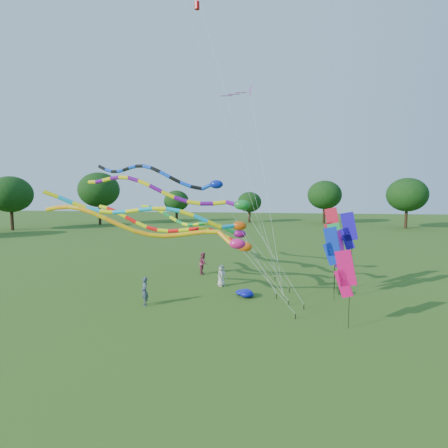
# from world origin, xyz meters

# --- Properties ---
(ground) EXTENTS (160.00, 160.00, 0.00)m
(ground) POSITION_xyz_m (0.00, 0.00, 0.00)
(ground) COLOR #295717
(ground) RESTS_ON ground
(tree_ring) EXTENTS (120.03, 122.73, 9.47)m
(tree_ring) POSITION_xyz_m (2.65, -0.43, 5.74)
(tree_ring) COLOR #382314
(tree_ring) RESTS_ON ground
(tube_kite_red) EXTENTS (13.97, 4.98, 6.29)m
(tube_kite_red) POSITION_xyz_m (-4.12, 5.97, 4.08)
(tube_kite_red) COLOR black
(tube_kite_red) RESTS_ON ground
(tube_kite_orange) EXTENTS (14.58, 1.14, 6.66)m
(tube_kite_orange) POSITION_xyz_m (-4.45, 1.49, 4.71)
(tube_kite_orange) COLOR black
(tube_kite_orange) RESTS_ON ground
(tube_kite_purple) EXTENTS (15.23, 4.75, 8.50)m
(tube_kite_purple) POSITION_xyz_m (-4.50, 4.86, 6.69)
(tube_kite_purple) COLOR black
(tube_kite_purple) RESTS_ON ground
(tube_kite_blue) EXTENTS (14.26, 5.83, 9.38)m
(tube_kite_blue) POSITION_xyz_m (-5.94, 7.32, 7.85)
(tube_kite_blue) COLOR black
(tube_kite_blue) RESTS_ON ground
(tube_kite_cyan) EXTENTS (15.60, 2.56, 7.43)m
(tube_kite_cyan) POSITION_xyz_m (-5.11, 4.48, 5.30)
(tube_kite_cyan) COLOR black
(tube_kite_cyan) RESTS_ON ground
(tube_kite_green) EXTENTS (11.93, 4.97, 5.97)m
(tube_kite_green) POSITION_xyz_m (-4.00, 11.58, 3.98)
(tube_kite_green) COLOR black
(tube_kite_green) RESTS_ON ground
(delta_kite_high_c) EXTENTS (4.88, 7.46, 16.04)m
(delta_kite_high_c) POSITION_xyz_m (-0.12, 10.82, 14.55)
(delta_kite_high_c) COLOR black
(delta_kite_high_c) RESTS_ON ground
(banner_pole_blue_b) EXTENTS (1.13, 0.44, 5.56)m
(banner_pole_blue_b) POSITION_xyz_m (6.62, 5.66, 4.28)
(banner_pole_blue_b) COLOR black
(banner_pole_blue_b) RESTS_ON ground
(banner_pole_violet) EXTENTS (1.12, 0.47, 4.34)m
(banner_pole_violet) POSITION_xyz_m (6.00, 5.99, 3.08)
(banner_pole_violet) COLOR black
(banner_pole_violet) RESTS_ON ground
(banner_pole_red) EXTENTS (1.14, 0.37, 5.76)m
(banner_pole_red) POSITION_xyz_m (5.78, 6.90, 4.49)
(banner_pole_red) COLOR black
(banner_pole_red) RESTS_ON ground
(banner_pole_magenta_a) EXTENTS (1.12, 0.46, 4.05)m
(banner_pole_magenta_a) POSITION_xyz_m (5.40, 0.00, 2.79)
(banner_pole_magenta_a) COLOR black
(banner_pole_magenta_a) RESTS_ON ground
(banner_pole_blue_a) EXTENTS (1.10, 0.52, 4.67)m
(banner_pole_blue_a) POSITION_xyz_m (5.47, 4.89, 3.40)
(banner_pole_blue_a) COLOR black
(banner_pole_blue_a) RESTS_ON ground
(banner_pole_green) EXTENTS (1.16, 0.23, 4.75)m
(banner_pole_green) POSITION_xyz_m (5.95, 6.67, 3.49)
(banner_pole_green) COLOR black
(banner_pole_green) RESTS_ON ground
(blue_nylon_heap) EXTENTS (1.34, 1.19, 0.48)m
(blue_nylon_heap) POSITION_xyz_m (-0.12, 5.00, 0.22)
(blue_nylon_heap) COLOR #0C139E
(blue_nylon_heap) RESTS_ON ground
(person_a) EXTENTS (0.86, 0.90, 1.56)m
(person_a) POSITION_xyz_m (-1.83, 7.02, 0.78)
(person_a) COLOR beige
(person_a) RESTS_ON ground
(person_b) EXTENTS (0.69, 0.76, 1.74)m
(person_b) POSITION_xyz_m (-5.84, 2.11, 0.87)
(person_b) COLOR #3F4A58
(person_b) RESTS_ON ground
(person_c) EXTENTS (0.71, 0.89, 1.78)m
(person_c) POSITION_xyz_m (-3.80, 10.53, 0.89)
(person_c) COLOR #993750
(person_c) RESTS_ON ground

